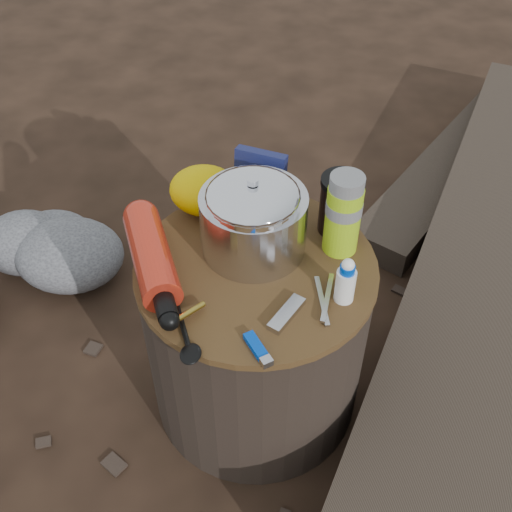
# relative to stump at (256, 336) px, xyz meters

# --- Properties ---
(ground) EXTENTS (60.00, 60.00, 0.00)m
(ground) POSITION_rel_stump_xyz_m (0.00, 0.00, -0.23)
(ground) COLOR black
(ground) RESTS_ON ground
(stump) EXTENTS (0.49, 0.49, 0.45)m
(stump) POSITION_rel_stump_xyz_m (0.00, 0.00, 0.00)
(stump) COLOR black
(stump) RESTS_ON ground
(log_main) EXTENTS (0.91, 2.10, 0.18)m
(log_main) POSITION_rel_stump_xyz_m (0.61, 0.50, -0.14)
(log_main) COLOR #302720
(log_main) RESTS_ON ground
(log_small) EXTENTS (0.67, 1.02, 0.09)m
(log_small) POSITION_rel_stump_xyz_m (0.54, 0.97, -0.18)
(log_small) COLOR #302720
(log_small) RESTS_ON ground
(foil_windscreen) EXTENTS (0.22, 0.22, 0.13)m
(foil_windscreen) POSITION_rel_stump_xyz_m (-0.01, 0.05, 0.29)
(foil_windscreen) COLOR silver
(foil_windscreen) RESTS_ON stump
(camping_pot) EXTENTS (0.18, 0.18, 0.18)m
(camping_pot) POSITION_rel_stump_xyz_m (-0.01, 0.04, 0.32)
(camping_pot) COLOR silver
(camping_pot) RESTS_ON stump
(fuel_bottle) EXTENTS (0.21, 0.32, 0.08)m
(fuel_bottle) POSITION_rel_stump_xyz_m (-0.20, -0.04, 0.26)
(fuel_bottle) COLOR red
(fuel_bottle) RESTS_ON stump
(thermos) EXTENTS (0.07, 0.07, 0.18)m
(thermos) POSITION_rel_stump_xyz_m (0.16, 0.08, 0.32)
(thermos) COLOR #A1D217
(thermos) RESTS_ON stump
(travel_mug) EXTENTS (0.09, 0.09, 0.13)m
(travel_mug) POSITION_rel_stump_xyz_m (0.16, 0.14, 0.29)
(travel_mug) COLOR black
(travel_mug) RESTS_ON stump
(stuff_sack) EXTENTS (0.16, 0.13, 0.11)m
(stuff_sack) POSITION_rel_stump_xyz_m (-0.14, 0.16, 0.28)
(stuff_sack) COLOR #EDC200
(stuff_sack) RESTS_ON stump
(food_pouch) EXTENTS (0.11, 0.05, 0.14)m
(food_pouch) POSITION_rel_stump_xyz_m (-0.02, 0.19, 0.30)
(food_pouch) COLOR #151A4A
(food_pouch) RESTS_ON stump
(lighter) EXTENTS (0.06, 0.07, 0.01)m
(lighter) POSITION_rel_stump_xyz_m (0.03, -0.21, 0.23)
(lighter) COLOR #003CBC
(lighter) RESTS_ON stump
(multitool) EXTENTS (0.07, 0.10, 0.01)m
(multitool) POSITION_rel_stump_xyz_m (0.08, -0.12, 0.23)
(multitool) COLOR #B7B7BC
(multitool) RESTS_ON stump
(pot_grabber) EXTENTS (0.04, 0.13, 0.01)m
(pot_grabber) POSITION_rel_stump_xyz_m (0.14, -0.08, 0.23)
(pot_grabber) COLOR #B7B7BC
(pot_grabber) RESTS_ON stump
(spork) EXTENTS (0.09, 0.15, 0.01)m
(spork) POSITION_rel_stump_xyz_m (-0.11, -0.18, 0.23)
(spork) COLOR black
(spork) RESTS_ON stump
(squeeze_bottle) EXTENTS (0.04, 0.04, 0.09)m
(squeeze_bottle) POSITION_rel_stump_xyz_m (0.18, -0.06, 0.27)
(squeeze_bottle) COLOR white
(squeeze_bottle) RESTS_ON stump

